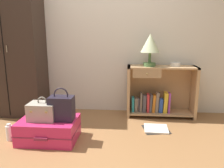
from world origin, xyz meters
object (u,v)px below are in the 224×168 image
wardrobe (12,48)px  handbag (62,108)px  train_case (43,111)px  bottle (9,133)px  bookshelf (158,93)px  table_lamp (150,45)px  open_book_on_floor (156,129)px  bowl (176,64)px  suitcase_large (49,130)px

wardrobe → handbag: size_ratio=5.36×
train_case → bottle: train_case is taller
bookshelf → table_lamp: 0.70m
table_lamp → bottle: table_lamp is taller
train_case → handbag: 0.22m
bookshelf → bottle: bookshelf is taller
wardrobe → open_book_on_floor: size_ratio=5.51×
table_lamp → bottle: 2.06m
bottle → bowl: bearing=25.6°
handbag → bottle: bearing=-176.0°
wardrobe → bowl: size_ratio=14.00×
wardrobe → open_book_on_floor: 2.28m
suitcase_large → table_lamp: bearing=36.4°
handbag → bottle: (-0.60, -0.04, -0.29)m
wardrobe → bottle: wardrobe is taller
bookshelf → bottle: bearing=-151.9°
wardrobe → train_case: (0.73, -0.82, -0.63)m
table_lamp → open_book_on_floor: table_lamp is taller
wardrobe → open_book_on_floor: bearing=-12.2°
table_lamp → handbag: (-1.00, -0.86, -0.64)m
table_lamp → train_case: table_lamp is taller
table_lamp → suitcase_large: (-1.16, -0.86, -0.90)m
bowl → train_case: bowl is taller
open_book_on_floor → handbag: bearing=-160.4°
train_case → bottle: (-0.39, -0.04, -0.25)m
wardrobe → open_book_on_floor: wardrobe is taller
suitcase_large → open_book_on_floor: size_ratio=1.79×
wardrobe → bookshelf: (2.09, 0.07, -0.64)m
handbag → bottle: size_ratio=1.87×
wardrobe → table_lamp: size_ratio=4.40×
bowl → handbag: (-1.37, -0.90, -0.37)m
train_case → bottle: size_ratio=1.53×
bookshelf → bowl: bearing=3.3°
bottle → open_book_on_floor: size_ratio=0.55×
train_case → handbag: handbag is taller
bowl → handbag: size_ratio=0.38×
wardrobe → bottle: (0.34, -0.86, -0.89)m
suitcase_large → train_case: (-0.05, -0.01, 0.22)m
train_case → open_book_on_floor: train_case is taller
wardrobe → bookshelf: 2.18m
open_book_on_floor → bottle: bearing=-165.8°
wardrobe → bottle: bearing=-68.6°
wardrobe → suitcase_large: size_ratio=3.07×
bowl → bottle: bowl is taller
train_case → bottle: bearing=-174.7°
bottle → suitcase_large: bearing=5.9°
suitcase_large → bottle: bearing=-174.1°
suitcase_large → handbag: 0.31m
wardrobe → bowl: bearing=2.1°
bowl → handbag: bowl is taller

